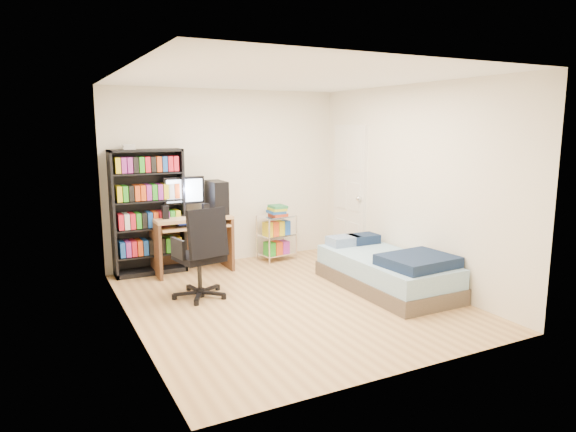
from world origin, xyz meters
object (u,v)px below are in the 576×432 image
media_shelf (148,211)px  office_chair (201,269)px  computer_desk (197,220)px  bed (387,271)px

media_shelf → office_chair: bearing=-76.6°
office_chair → media_shelf: bearing=93.2°
media_shelf → office_chair: 1.43m
computer_desk → bed: computer_desk is taller
office_chair → bed: (2.13, -0.72, -0.11)m
computer_desk → media_shelf: bearing=170.3°
computer_desk → bed: size_ratio=0.70×
media_shelf → bed: media_shelf is taller
media_shelf → computer_desk: (0.64, -0.11, -0.16)m
media_shelf → computer_desk: size_ratio=1.35×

